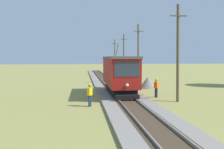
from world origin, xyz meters
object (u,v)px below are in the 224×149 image
red_tram (119,73)px  gravel_pile (148,83)px  second_worker (156,87)px  utility_pole_distant (115,56)px  utility_pole_mid (138,53)px  track_worker (90,94)px  utility_pole_near_tram (178,52)px  utility_pole_far (124,55)px

red_tram → gravel_pile: red_tram is taller
second_worker → utility_pole_distant: bearing=56.5°
utility_pole_mid → track_worker: (-7.42, -15.22, -3.35)m
utility_pole_near_tram → utility_pole_mid: size_ratio=0.96×
utility_pole_distant → track_worker: utility_pole_distant is taller
utility_pole_near_tram → utility_pole_far: size_ratio=0.99×
utility_pole_near_tram → utility_pole_distant: size_ratio=1.00×
red_tram → second_worker: bearing=-29.1°
utility_pole_distant → second_worker: utility_pole_distant is taller
utility_pole_distant → track_worker: size_ratio=4.58×
red_tram → utility_pole_mid: bearing=66.7°
utility_pole_near_tram → gravel_pile: size_ratio=3.84×
utility_pole_mid → utility_pole_distant: (-0.00, 24.64, -0.15)m
utility_pole_near_tram → utility_pole_far: (0.00, 25.99, 0.05)m
gravel_pile → second_worker: bearing=-99.1°
red_tram → gravel_pile: 6.52m
utility_pole_near_tram → second_worker: utility_pole_near_tram is taller
utility_pole_near_tram → second_worker: size_ratio=4.57×
utility_pole_near_tram → utility_pole_distant: (-0.00, 38.67, 0.01)m
track_worker → utility_pole_far: bearing=-66.0°
track_worker → second_worker: size_ratio=1.00×
red_tram → utility_pole_mid: 11.15m
utility_pole_distant → track_worker: 40.67m
utility_pole_near_tram → utility_pole_distant: 38.67m
utility_pole_far → utility_pole_distant: size_ratio=1.01×
gravel_pile → track_worker: track_worker is taller
utility_pole_far → utility_pole_distant: 12.68m
gravel_pile → second_worker: (-1.04, -6.50, 0.29)m
utility_pole_distant → utility_pole_mid: bearing=-90.0°
red_tram → utility_pole_near_tram: 6.20m
red_tram → utility_pole_far: utility_pole_far is taller
second_worker → utility_pole_near_tram: bearing=-94.7°
gravel_pile → track_worker: bearing=-126.6°
utility_pole_distant → track_worker: (-7.42, -39.86, -3.20)m
track_worker → second_worker: bearing=-112.5°
red_tram → utility_pole_near_tram: utility_pole_near_tram is taller
utility_pole_near_tram → second_worker: (-1.12, 2.20, -3.19)m
utility_pole_far → track_worker: (-7.42, -27.18, -3.24)m
red_tram → utility_pole_mid: utility_pole_mid is taller
gravel_pile → second_worker: size_ratio=1.19×
red_tram → utility_pole_near_tram: bearing=-42.6°
utility_pole_far → second_worker: (-1.12, -23.79, -3.24)m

